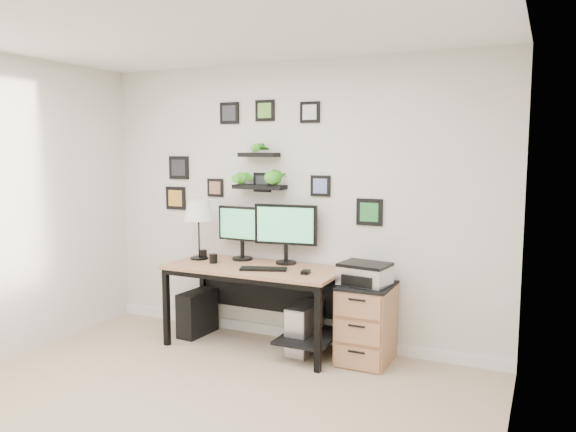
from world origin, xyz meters
The scene contains 14 objects.
room centered at (0.00, 1.98, 0.05)m, with size 4.00×4.00×4.00m.
desk centered at (-0.18, 1.67, 0.63)m, with size 1.60×0.70×0.75m.
monitor_left centered at (-0.47, 1.86, 1.05)m, with size 0.50×0.20×0.51m.
monitor_right centered at (-0.01, 1.86, 1.08)m, with size 0.59×0.21×0.55m.
keyboard centered at (-0.07, 1.53, 0.76)m, with size 0.41×0.13×0.02m, color black.
mouse centered at (0.33, 1.55, 0.76)m, with size 0.06×0.10×0.03m, color black.
table_lamp centered at (-0.86, 1.71, 1.21)m, with size 0.28×0.28×0.57m.
mug centered at (-0.63, 1.60, 0.79)m, with size 0.08×0.08×0.09m, color black.
pen_cup centered at (-0.84, 1.76, 0.79)m, with size 0.07×0.07×0.09m, color black.
pc_tower_black centered at (-0.89, 1.71, 0.21)m, with size 0.19×0.43×0.43m, color black.
pc_tower_grey centered at (0.25, 1.70, 0.22)m, with size 0.21×0.44×0.43m.
file_cabinet centered at (0.82, 1.72, 0.34)m, with size 0.43×0.53×0.67m.
printer centered at (0.80, 1.72, 0.76)m, with size 0.44×0.37×0.18m.
wall_decor centered at (-0.32, 1.93, 1.64)m, with size 2.30×0.18×1.12m.
Camera 1 is at (2.17, -2.74, 1.80)m, focal length 35.00 mm.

